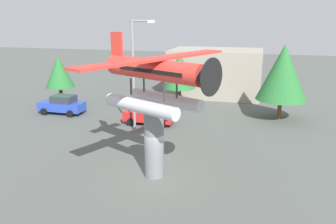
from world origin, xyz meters
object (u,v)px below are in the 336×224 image
Objects in this scene: tree_west at (59,72)px; tree_east at (180,71)px; display_pedestal at (154,143)px; car_mid_red at (150,114)px; car_near_blue at (62,105)px; tree_center_back at (283,72)px; floatplane_monument at (155,79)px; storefront_building at (216,72)px; streetlight_primary at (135,69)px.

tree_west is 12.05m from tree_east.
car_mid_red is at bearing 109.51° from display_pedestal.
car_near_blue is 20.10m from tree_center_back.
floatplane_monument is 0.97× the size of storefront_building.
tree_east is at bearing -113.78° from storefront_building.
streetlight_primary is 1.58× the size of tree_east.
tree_center_back reaches higher than storefront_building.
tree_west is 0.94× the size of tree_east.
car_mid_red is 0.77× the size of tree_east.
car_mid_red is at bearing 174.17° from car_near_blue.
storefront_building is 1.88× the size of tree_east.
streetlight_primary is (8.49, -2.96, 4.07)m from car_near_blue.
tree_east reaches higher than tree_west.
storefront_building is at bearing 74.00° from streetlight_primary.
display_pedestal is 0.60× the size of tree_center_back.
car_mid_red is at bearing 135.53° from floatplane_monument.
tree_west is (-10.65, 3.51, 2.60)m from car_mid_red.
car_near_blue is (-12.28, 10.12, -4.75)m from floatplane_monument.
car_mid_red is (8.92, -0.91, 0.00)m from car_near_blue.
display_pedestal is at bearing 140.39° from car_near_blue.
car_mid_red is (-3.24, 9.15, -1.10)m from display_pedestal.
car_near_blue is at bearing -5.83° from car_mid_red.
display_pedestal reaches higher than car_near_blue.
storefront_building is at bearing -106.67° from car_mid_red.
streetlight_primary is at bearing 160.81° from car_near_blue.
storefront_building reaches higher than tree_west.
streetlight_primary is at bearing 117.28° from display_pedestal.
storefront_building reaches higher than display_pedestal.
car_mid_red is at bearing -99.08° from tree_east.
tree_center_back reaches higher than car_near_blue.
tree_center_back is (9.59, -2.23, 0.56)m from tree_east.
tree_east is 0.82× the size of tree_center_back.
streetlight_primary reaches higher than car_near_blue.
streetlight_primary is at bearing 143.32° from floatplane_monument.
tree_center_back is at bearing 29.61° from streetlight_primary.
tree_east is (9.95, 5.55, 2.76)m from car_near_blue.
tree_west is at bearing 137.64° from display_pedestal.
display_pedestal is 9.77m from car_mid_red.
display_pedestal is 8.53m from streetlight_primary.
floatplane_monument is 10.89m from car_mid_red.
streetlight_primary is 1.69× the size of tree_west.
floatplane_monument is 19.04m from tree_west.
display_pedestal is 15.85m from tree_east.
display_pedestal is 0.94× the size of car_mid_red.
tree_west reaches higher than car_near_blue.
tree_center_back reaches higher than tree_west.
floatplane_monument reaches higher than storefront_building.
display_pedestal is at bearing -42.36° from tree_west.
tree_center_back is (21.27, 0.72, 0.72)m from tree_west.
display_pedestal is 0.94× the size of car_near_blue.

